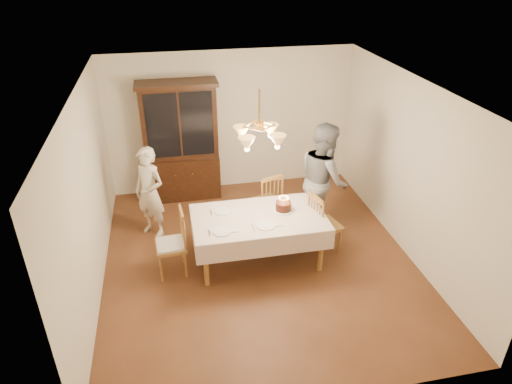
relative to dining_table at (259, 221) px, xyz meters
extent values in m
plane|color=#542C18|center=(0.00, 0.00, -0.68)|extent=(5.00, 5.00, 0.00)
plane|color=white|center=(0.00, 0.00, 1.92)|extent=(5.00, 5.00, 0.00)
plane|color=silver|center=(0.00, 2.50, 0.62)|extent=(4.50, 0.00, 4.50)
plane|color=silver|center=(0.00, -2.50, 0.62)|extent=(4.50, 0.00, 4.50)
plane|color=silver|center=(-2.25, 0.00, 0.62)|extent=(0.00, 5.00, 5.00)
plane|color=silver|center=(2.25, 0.00, 0.62)|extent=(0.00, 5.00, 5.00)
cube|color=brown|center=(0.00, 0.00, 0.05)|extent=(1.80, 1.00, 0.04)
cube|color=silver|center=(0.00, 0.00, 0.07)|extent=(1.90, 1.10, 0.01)
cylinder|color=brown|center=(-0.82, -0.42, -0.33)|extent=(0.07, 0.07, 0.71)
cylinder|color=brown|center=(0.82, -0.42, -0.33)|extent=(0.07, 0.07, 0.71)
cylinder|color=brown|center=(-0.82, 0.42, -0.33)|extent=(0.07, 0.07, 0.71)
cylinder|color=brown|center=(0.82, 0.42, -0.33)|extent=(0.07, 0.07, 0.71)
cube|color=black|center=(-0.95, 2.23, -0.28)|extent=(1.30, 0.50, 0.80)
cube|color=black|center=(-0.95, 2.28, 0.77)|extent=(1.30, 0.40, 1.30)
cube|color=black|center=(-0.95, 2.08, 0.77)|extent=(1.14, 0.01, 1.14)
cube|color=black|center=(-0.95, 2.23, 1.45)|extent=(1.38, 0.54, 0.06)
cube|color=brown|center=(0.31, 0.91, -0.23)|extent=(0.55, 0.54, 0.05)
cube|color=brown|center=(0.37, 0.73, 0.29)|extent=(0.39, 0.16, 0.06)
cylinder|color=brown|center=(0.42, 1.13, -0.47)|extent=(0.04, 0.04, 0.43)
cylinder|color=brown|center=(0.08, 1.01, -0.47)|extent=(0.04, 0.04, 0.43)
cylinder|color=brown|center=(0.53, 0.81, -0.47)|extent=(0.04, 0.04, 0.43)
cylinder|color=brown|center=(0.19, 0.69, -0.47)|extent=(0.04, 0.04, 0.43)
cube|color=brown|center=(-1.27, -0.04, -0.23)|extent=(0.45, 0.47, 0.05)
cube|color=brown|center=(-1.08, -0.02, 0.29)|extent=(0.06, 0.40, 0.06)
cylinder|color=brown|center=(-1.45, 0.13, -0.47)|extent=(0.04, 0.04, 0.43)
cylinder|color=brown|center=(-1.43, -0.23, -0.47)|extent=(0.04, 0.04, 0.43)
cylinder|color=brown|center=(-1.12, 0.15, -0.47)|extent=(0.04, 0.04, 0.43)
cylinder|color=brown|center=(-1.09, -0.20, -0.47)|extent=(0.04, 0.04, 0.43)
cube|color=beige|center=(-1.27, -0.04, -0.20)|extent=(0.41, 0.42, 0.03)
cube|color=brown|center=(1.03, 0.04, -0.23)|extent=(0.52, 0.53, 0.05)
cube|color=brown|center=(0.84, -0.01, 0.29)|extent=(0.13, 0.40, 0.06)
cylinder|color=brown|center=(1.24, -0.10, -0.47)|extent=(0.04, 0.04, 0.43)
cylinder|color=brown|center=(1.15, 0.25, -0.47)|extent=(0.04, 0.04, 0.43)
cylinder|color=brown|center=(0.91, -0.18, -0.47)|extent=(0.04, 0.04, 0.43)
cylinder|color=brown|center=(0.82, 0.17, -0.47)|extent=(0.04, 0.04, 0.43)
imported|color=#EEE2C9|center=(-1.53, 1.05, 0.06)|extent=(0.65, 0.63, 1.50)
imported|color=slate|center=(1.17, 0.62, 0.24)|extent=(0.71, 0.90, 1.85)
cylinder|color=white|center=(0.38, 0.10, 0.08)|extent=(0.30, 0.30, 0.01)
cylinder|color=#35140C|center=(0.38, 0.10, 0.15)|extent=(0.22, 0.22, 0.12)
cylinder|color=#598CD8|center=(0.45, 0.10, 0.25)|extent=(0.01, 0.01, 0.07)
sphere|color=#FFB23F|center=(0.45, 0.10, 0.29)|extent=(0.01, 0.01, 0.01)
cylinder|color=pink|center=(0.45, 0.12, 0.25)|extent=(0.01, 0.01, 0.07)
sphere|color=#FFB23F|center=(0.45, 0.12, 0.29)|extent=(0.01, 0.01, 0.01)
cylinder|color=#EACC66|center=(0.43, 0.14, 0.25)|extent=(0.01, 0.01, 0.07)
sphere|color=#FFB23F|center=(0.43, 0.14, 0.29)|extent=(0.01, 0.01, 0.01)
cylinder|color=#598CD8|center=(0.41, 0.16, 0.25)|extent=(0.01, 0.01, 0.07)
sphere|color=#FFB23F|center=(0.41, 0.16, 0.29)|extent=(0.01, 0.01, 0.01)
cylinder|color=pink|center=(0.38, 0.16, 0.25)|extent=(0.01, 0.01, 0.07)
sphere|color=#FFB23F|center=(0.38, 0.16, 0.29)|extent=(0.01, 0.01, 0.01)
cylinder|color=#EACC66|center=(0.36, 0.16, 0.25)|extent=(0.01, 0.01, 0.07)
sphere|color=#FFB23F|center=(0.36, 0.16, 0.29)|extent=(0.01, 0.01, 0.01)
cylinder|color=#598CD8|center=(0.34, 0.14, 0.25)|extent=(0.01, 0.01, 0.07)
sphere|color=#FFB23F|center=(0.34, 0.14, 0.29)|extent=(0.01, 0.01, 0.01)
cylinder|color=pink|center=(0.32, 0.12, 0.25)|extent=(0.01, 0.01, 0.07)
sphere|color=#FFB23F|center=(0.32, 0.12, 0.29)|extent=(0.01, 0.01, 0.01)
cylinder|color=#EACC66|center=(0.32, 0.10, 0.25)|extent=(0.01, 0.01, 0.07)
sphere|color=#FFB23F|center=(0.32, 0.10, 0.29)|extent=(0.01, 0.01, 0.01)
cylinder|color=#598CD8|center=(0.32, 0.07, 0.25)|extent=(0.01, 0.01, 0.07)
sphere|color=#FFB23F|center=(0.32, 0.07, 0.29)|extent=(0.01, 0.01, 0.01)
cylinder|color=pink|center=(0.34, 0.05, 0.25)|extent=(0.01, 0.01, 0.07)
sphere|color=#FFB23F|center=(0.34, 0.05, 0.29)|extent=(0.01, 0.01, 0.01)
cylinder|color=#EACC66|center=(0.36, 0.03, 0.25)|extent=(0.01, 0.01, 0.07)
sphere|color=#FFB23F|center=(0.36, 0.03, 0.29)|extent=(0.01, 0.01, 0.01)
cylinder|color=#598CD8|center=(0.38, 0.03, 0.25)|extent=(0.01, 0.01, 0.07)
sphere|color=#FFB23F|center=(0.38, 0.03, 0.29)|extent=(0.01, 0.01, 0.01)
cylinder|color=pink|center=(0.41, 0.03, 0.25)|extent=(0.01, 0.01, 0.07)
sphere|color=#FFB23F|center=(0.41, 0.03, 0.29)|extent=(0.01, 0.01, 0.01)
cylinder|color=#EACC66|center=(0.43, 0.05, 0.25)|extent=(0.01, 0.01, 0.07)
sphere|color=#FFB23F|center=(0.43, 0.05, 0.29)|extent=(0.01, 0.01, 0.01)
cylinder|color=#598CD8|center=(0.45, 0.07, 0.25)|extent=(0.01, 0.01, 0.07)
sphere|color=#FFB23F|center=(0.45, 0.07, 0.29)|extent=(0.01, 0.01, 0.01)
cylinder|color=white|center=(-0.57, -0.29, 0.08)|extent=(0.25, 0.25, 0.02)
cube|color=silver|center=(-0.74, -0.29, 0.08)|extent=(0.01, 0.16, 0.01)
cube|color=beige|center=(-0.40, -0.29, 0.08)|extent=(0.10, 0.10, 0.01)
cylinder|color=white|center=(0.05, -0.26, 0.08)|extent=(0.27, 0.27, 0.02)
cube|color=silver|center=(-0.14, -0.26, 0.08)|extent=(0.02, 0.16, 0.01)
cube|color=beige|center=(0.23, -0.26, 0.08)|extent=(0.10, 0.10, 0.01)
cylinder|color=white|center=(-0.49, 0.24, 0.08)|extent=(0.25, 0.25, 0.02)
cube|color=silver|center=(-0.65, 0.24, 0.08)|extent=(0.01, 0.16, 0.01)
cube|color=beige|center=(-0.32, 0.24, 0.08)|extent=(0.10, 0.10, 0.01)
cylinder|color=#BF8C3F|center=(0.00, 0.00, 1.72)|extent=(0.02, 0.02, 0.40)
cylinder|color=#BF8C3F|center=(0.00, 0.00, 1.47)|extent=(0.12, 0.12, 0.10)
cone|color=#D8994C|center=(0.20, 0.20, 1.29)|extent=(0.22, 0.22, 0.18)
sphere|color=#FFD899|center=(0.20, 0.20, 1.22)|extent=(0.07, 0.07, 0.07)
cone|color=#D8994C|center=(-0.20, 0.20, 1.29)|extent=(0.22, 0.22, 0.18)
sphere|color=#FFD899|center=(-0.20, 0.20, 1.22)|extent=(0.07, 0.07, 0.07)
cone|color=#D8994C|center=(-0.20, -0.20, 1.29)|extent=(0.22, 0.22, 0.18)
sphere|color=#FFD899|center=(-0.20, -0.20, 1.22)|extent=(0.07, 0.07, 0.07)
cone|color=#D8994C|center=(0.20, -0.20, 1.29)|extent=(0.22, 0.22, 0.18)
sphere|color=#FFD899|center=(0.20, -0.20, 1.22)|extent=(0.07, 0.07, 0.07)
camera|label=1|loc=(-1.14, -5.42, 3.50)|focal=32.00mm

